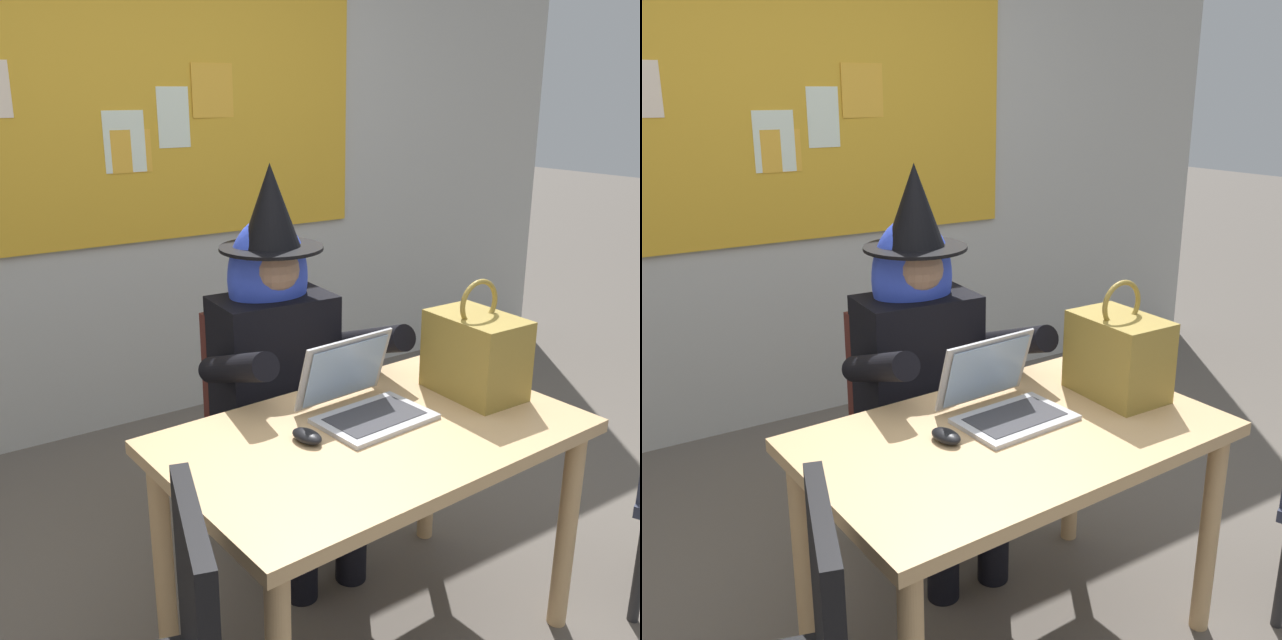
{
  "view_description": "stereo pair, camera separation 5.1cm",
  "coord_description": "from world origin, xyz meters",
  "views": [
    {
      "loc": [
        -1.25,
        -1.49,
        1.67
      ],
      "look_at": [
        -0.04,
        0.32,
        0.98
      ],
      "focal_mm": 40.83,
      "sensor_mm": 36.0,
      "label": 1
    },
    {
      "loc": [
        -1.2,
        -1.52,
        1.67
      ],
      "look_at": [
        -0.04,
        0.32,
        0.98
      ],
      "focal_mm": 40.83,
      "sensor_mm": 36.0,
      "label": 2
    }
  ],
  "objects": [
    {
      "name": "ground_plane",
      "position": [
        0.0,
        0.0,
        0.0
      ],
      "size": [
        24.0,
        24.0,
        0.0
      ],
      "primitive_type": "plane",
      "color": "#5B544C"
    },
    {
      "name": "handbag",
      "position": [
        0.36,
        0.04,
        0.87
      ],
      "size": [
        0.2,
        0.3,
        0.38
      ],
      "rotation": [
        0.0,
        0.0,
        0.0
      ],
      "color": "olive",
      "rests_on": "desk_main"
    },
    {
      "name": "wall_back_bulletin",
      "position": [
        -0.0,
        1.98,
        1.51
      ],
      "size": [
        5.66,
        2.17,
        3.0
      ],
      "color": "#B2B2AD",
      "rests_on": "ground"
    },
    {
      "name": "chair_at_desk",
      "position": [
        -0.03,
        0.72,
        0.5
      ],
      "size": [
        0.46,
        0.46,
        0.9
      ],
      "rotation": [
        0.0,
        0.0,
        -1.48
      ],
      "color": "#4C1E19",
      "rests_on": "ground"
    },
    {
      "name": "desk_main",
      "position": [
        -0.07,
        -0.0,
        0.63
      ],
      "size": [
        1.24,
        0.79,
        0.73
      ],
      "rotation": [
        0.0,
        0.0,
        0.05
      ],
      "color": "tan",
      "rests_on": "ground"
    },
    {
      "name": "person_costumed",
      "position": [
        -0.02,
        0.6,
        0.79
      ],
      "size": [
        0.61,
        0.66,
        1.43
      ],
      "rotation": [
        0.0,
        0.0,
        -1.62
      ],
      "color": "black",
      "rests_on": "ground"
    },
    {
      "name": "laptop",
      "position": [
        -0.03,
        0.1,
        0.78
      ],
      "size": [
        0.35,
        0.32,
        0.23
      ],
      "rotation": [
        0.0,
        0.0,
        0.08
      ],
      "color": "#B7B7BC",
      "rests_on": "desk_main"
    },
    {
      "name": "computer_mouse",
      "position": [
        -0.27,
        0.05,
        0.75
      ],
      "size": [
        0.08,
        0.11,
        0.03
      ],
      "primitive_type": "ellipsoid",
      "rotation": [
        0.0,
        0.0,
        0.16
      ],
      "color": "black",
      "rests_on": "desk_main"
    }
  ]
}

